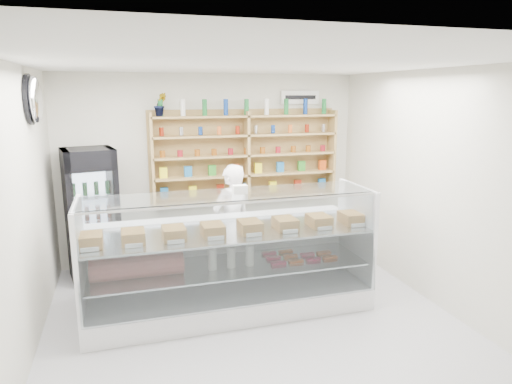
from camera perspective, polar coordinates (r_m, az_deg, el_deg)
name	(u,v)px	position (r m, az deg, el deg)	size (l,w,h in m)	color
room	(261,206)	(4.59, 0.60, -1.82)	(5.00, 5.00, 5.00)	#AFAFB4
display_counter	(230,280)	(5.43, -3.27, -10.90)	(3.27, 0.98, 1.43)	white
shop_worker	(232,224)	(6.11, -3.05, -4.00)	(0.59, 0.39, 1.61)	white
drinks_cooler	(92,214)	(6.58, -19.81, -2.64)	(0.76, 0.74, 1.80)	black
wall_shelving	(247,155)	(6.90, -1.17, 4.60)	(2.84, 0.28, 1.33)	#A3884D
potted_plant	(160,105)	(6.62, -11.87, 10.65)	(0.18, 0.14, 0.33)	#1E6626
security_mirror	(35,99)	(5.52, -25.92, 10.36)	(0.15, 0.50, 0.50)	silver
wall_sign	(300,97)	(7.25, 5.54, 11.71)	(0.62, 0.03, 0.20)	white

